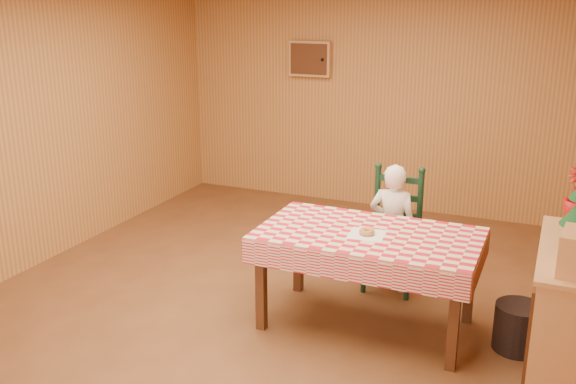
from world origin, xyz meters
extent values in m
plane|color=brown|center=(0.00, 0.00, 0.00)|extent=(6.00, 6.00, 0.00)
cube|color=#BE8544|center=(0.00, 3.00, 1.30)|extent=(5.00, 0.10, 2.60)
cube|color=#BE8544|center=(-2.50, 0.00, 1.30)|extent=(0.10, 6.00, 2.60)
cube|color=tan|center=(-0.90, 2.94, 1.75)|extent=(0.52, 0.08, 0.42)
cube|color=#512B15|center=(-0.90, 2.90, 1.75)|extent=(0.46, 0.02, 0.36)
sphere|color=black|center=(-0.72, 2.88, 1.75)|extent=(0.04, 0.04, 0.04)
cube|color=#512B15|center=(0.73, 0.03, 0.72)|extent=(1.60, 0.90, 0.06)
cube|color=#512B15|center=(0.01, -0.34, 0.34)|extent=(0.07, 0.07, 0.69)
cube|color=#512B15|center=(1.45, -0.34, 0.34)|extent=(0.07, 0.07, 0.69)
cube|color=#512B15|center=(0.01, 0.40, 0.34)|extent=(0.07, 0.07, 0.69)
cube|color=#512B15|center=(1.45, 0.40, 0.34)|extent=(0.07, 0.07, 0.69)
cube|color=red|center=(0.73, 0.03, 0.76)|extent=(1.64, 0.94, 0.02)
cube|color=red|center=(0.73, -0.44, 0.66)|extent=(1.64, 0.02, 0.18)
cube|color=red|center=(0.73, 0.50, 0.66)|extent=(1.64, 0.02, 0.18)
cube|color=#305F2B|center=(-0.09, 0.03, 0.66)|extent=(0.02, 0.94, 0.18)
cube|color=#305F2B|center=(1.55, 0.03, 0.66)|extent=(0.02, 0.94, 0.18)
cube|color=black|center=(0.73, 0.76, 0.43)|extent=(0.44, 0.40, 0.04)
cylinder|color=black|center=(0.54, 0.59, 0.21)|extent=(0.04, 0.04, 0.41)
cylinder|color=black|center=(0.92, 0.59, 0.21)|extent=(0.04, 0.04, 0.41)
cylinder|color=black|center=(0.54, 0.93, 0.21)|extent=(0.04, 0.04, 0.41)
cylinder|color=black|center=(0.92, 0.93, 0.21)|extent=(0.04, 0.04, 0.41)
cylinder|color=black|center=(0.54, 0.93, 0.75)|extent=(0.05, 0.05, 0.60)
sphere|color=black|center=(0.54, 0.93, 1.05)|extent=(0.06, 0.06, 0.06)
cylinder|color=black|center=(0.92, 0.93, 0.75)|extent=(0.05, 0.05, 0.60)
sphere|color=black|center=(0.92, 0.93, 1.05)|extent=(0.06, 0.06, 0.06)
cube|color=black|center=(0.73, 0.93, 0.63)|extent=(0.38, 0.03, 0.05)
cube|color=black|center=(0.73, 0.93, 0.79)|extent=(0.38, 0.03, 0.05)
cube|color=black|center=(0.73, 0.93, 0.95)|extent=(0.38, 0.03, 0.05)
imported|color=white|center=(0.73, 0.76, 0.56)|extent=(0.41, 0.27, 1.12)
cube|color=white|center=(0.73, -0.02, 0.77)|extent=(0.28, 0.28, 0.00)
torus|color=#B58241|center=(0.73, -0.02, 0.79)|extent=(0.16, 0.16, 0.04)
cube|color=tan|center=(2.19, -0.15, 0.45)|extent=(0.50, 1.20, 0.90)
cube|color=#512B15|center=(1.93, -0.15, 0.45)|extent=(0.02, 1.20, 0.80)
cylinder|color=black|center=(1.85, 0.12, 0.17)|extent=(0.39, 0.39, 0.35)
camera|label=1|loc=(1.97, -4.34, 2.45)|focal=40.00mm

